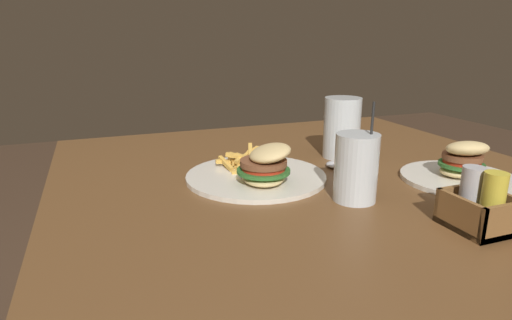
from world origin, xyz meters
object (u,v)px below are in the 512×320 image
at_px(juice_glass, 356,171).
at_px(condiment_caddy, 480,207).
at_px(meal_plate_far, 461,169).
at_px(meal_plate_near, 259,171).
at_px(beer_glass, 342,129).
at_px(spoon, 336,166).

distance_m(juice_glass, condiment_caddy, 0.21).
xyz_separation_m(meal_plate_far, condiment_caddy, (0.19, -0.16, 0.01)).
relative_size(meal_plate_near, beer_glass, 2.00).
height_order(meal_plate_near, juice_glass, juice_glass).
bearing_deg(condiment_caddy, meal_plate_far, 140.44).
bearing_deg(spoon, meal_plate_far, -123.32).
bearing_deg(spoon, condiment_caddy, -165.95).
bearing_deg(meal_plate_far, juice_glass, -87.19).
height_order(meal_plate_near, spoon, meal_plate_near).
bearing_deg(condiment_caddy, beer_glass, 177.79).
xyz_separation_m(beer_glass, meal_plate_far, (0.26, 0.14, -0.05)).
height_order(juice_glass, meal_plate_far, juice_glass).
bearing_deg(meal_plate_near, condiment_caddy, 36.11).
xyz_separation_m(spoon, meal_plate_far, (0.17, 0.20, 0.02)).
height_order(beer_glass, condiment_caddy, beer_glass).
relative_size(spoon, condiment_caddy, 1.55).
relative_size(meal_plate_near, juice_glass, 1.63).
distance_m(meal_plate_near, beer_glass, 0.29).
relative_size(meal_plate_near, meal_plate_far, 1.25).
bearing_deg(meal_plate_near, juice_glass, 38.70).
height_order(meal_plate_near, condiment_caddy, condiment_caddy).
height_order(juice_glass, spoon, juice_glass).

